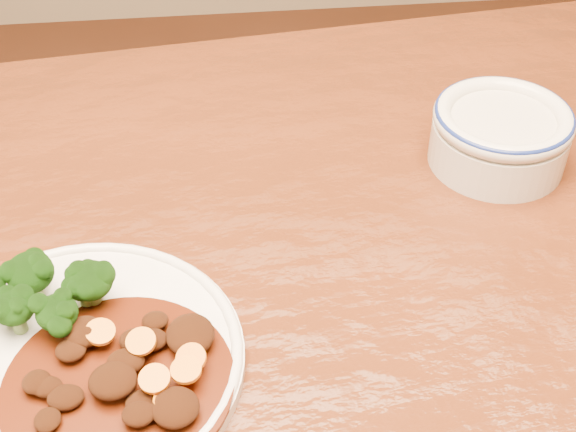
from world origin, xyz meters
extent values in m
cube|color=#4F210D|center=(0.00, 0.00, 0.73)|extent=(1.59, 1.06, 0.04)
cylinder|color=silver|center=(-0.12, -0.02, 0.76)|extent=(0.24, 0.24, 0.01)
torus|color=silver|center=(-0.12, -0.02, 0.76)|extent=(0.24, 0.24, 0.01)
cylinder|color=#688B47|center=(-0.12, 0.03, 0.77)|extent=(0.01, 0.01, 0.01)
ellipsoid|color=black|center=(-0.12, 0.03, 0.78)|extent=(0.03, 0.03, 0.02)
cylinder|color=#688B47|center=(-0.14, 0.00, 0.77)|extent=(0.01, 0.01, 0.01)
ellipsoid|color=black|center=(-0.14, 0.00, 0.79)|extent=(0.03, 0.03, 0.02)
cylinder|color=#688B47|center=(-0.17, 0.01, 0.77)|extent=(0.01, 0.01, 0.01)
ellipsoid|color=black|center=(-0.17, 0.01, 0.78)|extent=(0.03, 0.03, 0.02)
cylinder|color=#688B47|center=(-0.16, 0.04, 0.77)|extent=(0.01, 0.01, 0.01)
ellipsoid|color=black|center=(-0.16, 0.04, 0.79)|extent=(0.04, 0.04, 0.03)
cylinder|color=#688B47|center=(-0.11, 0.03, 0.77)|extent=(0.01, 0.01, 0.01)
ellipsoid|color=black|center=(-0.11, 0.03, 0.79)|extent=(0.03, 0.03, 0.03)
cylinder|color=#411207|center=(-0.09, -0.05, 0.76)|extent=(0.16, 0.16, 0.00)
ellipsoid|color=black|center=(-0.13, -0.06, 0.77)|extent=(0.03, 0.02, 0.01)
ellipsoid|color=black|center=(-0.09, -0.06, 0.78)|extent=(0.03, 0.03, 0.02)
ellipsoid|color=black|center=(-0.12, -0.01, 0.77)|extent=(0.03, 0.03, 0.01)
ellipsoid|color=black|center=(-0.13, -0.02, 0.77)|extent=(0.02, 0.02, 0.01)
ellipsoid|color=black|center=(-0.12, 0.00, 0.77)|extent=(0.02, 0.02, 0.01)
ellipsoid|color=black|center=(-0.09, -0.04, 0.77)|extent=(0.03, 0.02, 0.01)
ellipsoid|color=black|center=(-0.14, -0.05, 0.77)|extent=(0.02, 0.02, 0.01)
ellipsoid|color=black|center=(-0.14, -0.08, 0.77)|extent=(0.02, 0.02, 0.01)
ellipsoid|color=black|center=(-0.09, -0.06, 0.77)|extent=(0.02, 0.02, 0.01)
ellipsoid|color=black|center=(-0.15, -0.05, 0.77)|extent=(0.02, 0.02, 0.01)
ellipsoid|color=black|center=(-0.08, -0.08, 0.77)|extent=(0.02, 0.02, 0.01)
ellipsoid|color=black|center=(-0.05, -0.08, 0.77)|extent=(0.03, 0.03, 0.02)
ellipsoid|color=black|center=(-0.04, -0.02, 0.77)|extent=(0.04, 0.04, 0.02)
ellipsoid|color=black|center=(-0.08, -0.07, 0.77)|extent=(0.02, 0.02, 0.01)
ellipsoid|color=black|center=(-0.07, 0.00, 0.77)|extent=(0.02, 0.02, 0.01)
ellipsoid|color=black|center=(-0.08, -0.02, 0.77)|extent=(0.02, 0.02, 0.01)
ellipsoid|color=black|center=(-0.07, -0.02, 0.77)|extent=(0.02, 0.02, 0.01)
cylinder|color=orange|center=(-0.04, -0.04, 0.78)|extent=(0.02, 0.02, 0.01)
cylinder|color=orange|center=(-0.04, -0.06, 0.78)|extent=(0.03, 0.03, 0.01)
cylinder|color=orange|center=(-0.10, -0.01, 0.78)|extent=(0.03, 0.03, 0.01)
cylinder|color=orange|center=(-0.08, -0.03, 0.78)|extent=(0.03, 0.03, 0.01)
cylinder|color=orange|center=(-0.07, -0.06, 0.78)|extent=(0.03, 0.03, 0.01)
cylinder|color=orange|center=(-0.06, -0.08, 0.77)|extent=(0.03, 0.03, 0.01)
cylinder|color=beige|center=(0.25, 0.19, 0.77)|extent=(0.13, 0.13, 0.04)
cylinder|color=beige|center=(0.25, 0.19, 0.80)|extent=(0.10, 0.10, 0.01)
torus|color=beige|center=(0.25, 0.19, 0.80)|extent=(0.13, 0.13, 0.02)
torus|color=navy|center=(0.25, 0.19, 0.80)|extent=(0.13, 0.13, 0.01)
camera|label=1|loc=(-0.01, -0.40, 1.22)|focal=50.00mm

